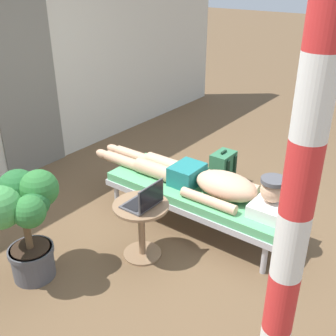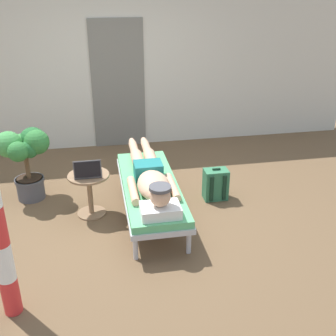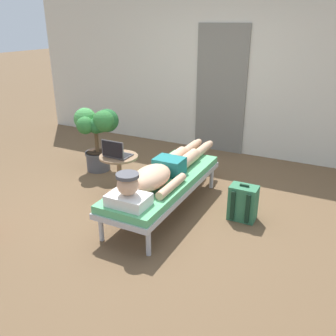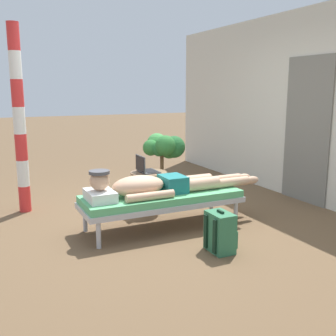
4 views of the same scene
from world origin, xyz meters
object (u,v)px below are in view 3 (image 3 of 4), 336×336
(laptop, at_px, (116,153))
(potted_plant, at_px, (97,129))
(backpack, at_px, (243,203))
(person_reclining, at_px, (161,171))
(side_table, at_px, (119,168))
(lounge_chair, at_px, (164,184))

(laptop, height_order, potted_plant, potted_plant)
(backpack, bearing_deg, potted_plant, 168.56)
(person_reclining, distance_m, backpack, 0.97)
(laptop, bearing_deg, potted_plant, 140.29)
(backpack, xyz_separation_m, potted_plant, (-2.32, 0.47, 0.42))
(person_reclining, relative_size, potted_plant, 2.36)
(person_reclining, distance_m, potted_plant, 1.64)
(side_table, bearing_deg, backpack, 3.72)
(laptop, relative_size, potted_plant, 0.34)
(side_table, relative_size, laptop, 1.69)
(backpack, distance_m, potted_plant, 2.40)
(potted_plant, bearing_deg, lounge_chair, -25.84)
(lounge_chair, relative_size, potted_plant, 2.04)
(lounge_chair, xyz_separation_m, potted_plant, (-1.45, 0.70, 0.27))
(lounge_chair, relative_size, person_reclining, 0.86)
(lounge_chair, relative_size, laptop, 6.05)
(lounge_chair, relative_size, backpack, 4.42)
(laptop, bearing_deg, side_table, 90.00)
(lounge_chair, distance_m, side_table, 0.71)
(backpack, bearing_deg, lounge_chair, -165.06)
(backpack, relative_size, potted_plant, 0.46)
(lounge_chair, xyz_separation_m, backpack, (0.87, 0.23, -0.15))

